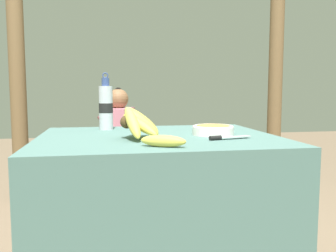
% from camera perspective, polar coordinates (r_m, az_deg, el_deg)
% --- Properties ---
extents(market_counter, '(1.11, 0.91, 0.78)m').
position_cam_1_polar(market_counter, '(1.78, -1.62, -14.14)').
color(market_counter, '#4C706B').
rests_on(market_counter, ground_plane).
extents(banana_bunch_ripe, '(0.20, 0.31, 0.16)m').
position_cam_1_polar(banana_bunch_ripe, '(1.58, -5.02, 0.58)').
color(banana_bunch_ripe, '#4C381E').
rests_on(banana_bunch_ripe, market_counter).
extents(serving_bowl, '(0.20, 0.20, 0.05)m').
position_cam_1_polar(serving_bowl, '(1.73, 7.23, -0.54)').
color(serving_bowl, white).
rests_on(serving_bowl, market_counter).
extents(water_bottle, '(0.08, 0.08, 0.31)m').
position_cam_1_polar(water_bottle, '(1.96, -9.94, 3.06)').
color(water_bottle, silver).
rests_on(water_bottle, market_counter).
extents(loose_banana_front, '(0.18, 0.12, 0.05)m').
position_cam_1_polar(loose_banana_front, '(1.36, -0.78, -2.42)').
color(loose_banana_front, '#E0C64C').
rests_on(loose_banana_front, market_counter).
extents(knife, '(0.21, 0.07, 0.02)m').
position_cam_1_polar(knife, '(1.57, 9.00, -1.81)').
color(knife, '#BCBCC1').
rests_on(knife, market_counter).
extents(wooden_bench, '(1.62, 0.32, 0.39)m').
position_cam_1_polar(wooden_bench, '(3.20, -1.65, -6.19)').
color(wooden_bench, '#4C3823').
rests_on(wooden_bench, ground_plane).
extents(seated_vendor, '(0.47, 0.43, 1.02)m').
position_cam_1_polar(seated_vendor, '(3.11, -8.73, -1.99)').
color(seated_vendor, '#232328').
rests_on(seated_vendor, ground_plane).
extents(banana_bunch_green, '(0.18, 0.28, 0.15)m').
position_cam_1_polar(banana_bunch_green, '(3.28, 6.61, -3.58)').
color(banana_bunch_green, '#4C381E').
rests_on(banana_bunch_green, wooden_bench).
extents(support_post_near, '(0.14, 0.14, 2.35)m').
position_cam_1_polar(support_post_near, '(3.36, -23.04, 8.35)').
color(support_post_near, brown).
rests_on(support_post_near, ground_plane).
extents(support_post_far, '(0.14, 0.14, 2.35)m').
position_cam_1_polar(support_post_far, '(3.67, 16.88, 8.32)').
color(support_post_far, brown).
rests_on(support_post_far, ground_plane).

